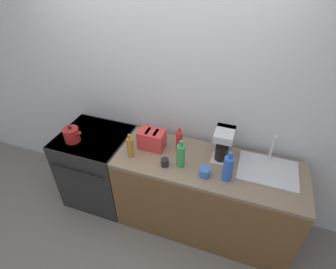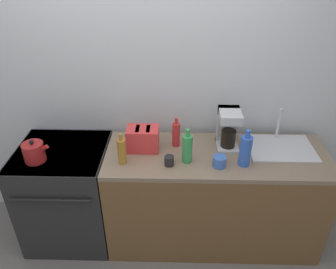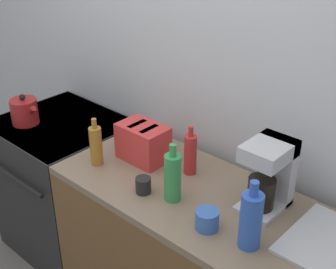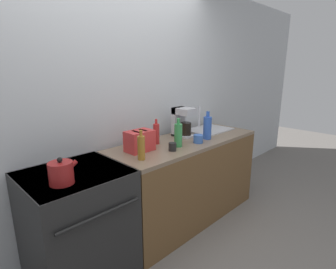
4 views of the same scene
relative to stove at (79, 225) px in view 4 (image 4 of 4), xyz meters
The scene contains 14 objects.
ground_plane 0.85m from the stove, 28.04° to the right, with size 12.00×12.00×0.00m, color slate.
wall_back 1.11m from the stove, 31.86° to the left, with size 8.00×0.05×2.60m.
stove is the anchor object (origin of this frame).
counter_block 1.25m from the stove, ahead, with size 1.76×0.64×0.90m.
kettle 0.55m from the stove, 136.36° to the right, with size 0.20×0.16×0.18m.
toaster 0.85m from the stove, ahead, with size 0.25×0.17×0.19m.
coffee_maker 1.48m from the stove, ahead, with size 0.17×0.23×0.32m.
sink_tray 1.83m from the stove, ahead, with size 0.52×0.39×0.28m.
bottle_green 1.16m from the stove, ahead, with size 0.08×0.08×0.28m.
bottle_red 1.08m from the stove, ahead, with size 0.06×0.06×0.25m.
bottle_blue 1.55m from the stove, ahead, with size 0.09×0.09×0.30m.
bottle_amber 0.77m from the stove, 15.58° to the right, with size 0.06×0.06×0.25m.
cup_black 1.01m from the stove, 10.76° to the right, with size 0.07×0.07×0.08m.
cup_blue 1.35m from the stove, ahead, with size 0.10×0.10×0.08m.
Camera 4 is at (-1.40, -1.42, 1.65)m, focal length 28.00 mm.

